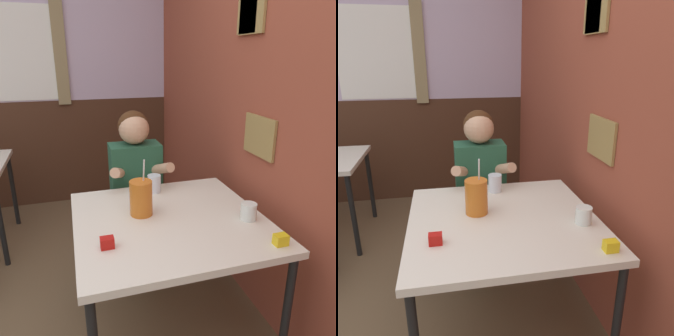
# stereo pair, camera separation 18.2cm
# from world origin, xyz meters

# --- Properties ---
(brick_wall_right) EXTENTS (0.08, 4.42, 2.70)m
(brick_wall_right) POSITION_xyz_m (1.35, 1.21, 1.35)
(brick_wall_right) COLOR brown
(brick_wall_right) RESTS_ON ground_plane
(back_wall) EXTENTS (5.64, 0.09, 2.70)m
(back_wall) POSITION_xyz_m (-0.02, 2.45, 1.36)
(back_wall) COLOR silver
(back_wall) RESTS_ON ground_plane
(main_table) EXTENTS (0.97, 0.95, 0.73)m
(main_table) POSITION_xyz_m (0.74, 0.34, 0.67)
(main_table) COLOR beige
(main_table) RESTS_ON ground_plane
(person_seated) EXTENTS (0.42, 0.41, 1.19)m
(person_seated) POSITION_xyz_m (0.69, 0.98, 0.63)
(person_seated) COLOR #235138
(person_seated) RESTS_ON ground_plane
(cocktail_pitcher) EXTENTS (0.12, 0.12, 0.31)m
(cocktail_pitcher) POSITION_xyz_m (0.61, 0.42, 0.82)
(cocktail_pitcher) COLOR #C6661E
(cocktail_pitcher) RESTS_ON main_table
(glass_near_pitcher) EXTENTS (0.08, 0.08, 0.11)m
(glass_near_pitcher) POSITION_xyz_m (0.75, 0.70, 0.78)
(glass_near_pitcher) COLOR silver
(glass_near_pitcher) RESTS_ON main_table
(glass_center) EXTENTS (0.08, 0.08, 0.09)m
(glass_center) POSITION_xyz_m (1.12, 0.21, 0.77)
(glass_center) COLOR silver
(glass_center) RESTS_ON main_table
(condiment_ketchup) EXTENTS (0.06, 0.04, 0.05)m
(condiment_ketchup) POSITION_xyz_m (0.39, 0.15, 0.75)
(condiment_ketchup) COLOR #B7140F
(condiment_ketchup) RESTS_ON main_table
(condiment_mustard) EXTENTS (0.06, 0.04, 0.05)m
(condiment_mustard) POSITION_xyz_m (1.13, -0.05, 0.75)
(condiment_mustard) COLOR yellow
(condiment_mustard) RESTS_ON main_table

